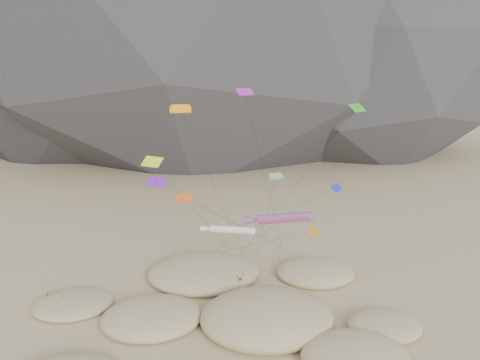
# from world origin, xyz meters

# --- Properties ---
(ground) EXTENTS (500.00, 500.00, 0.00)m
(ground) POSITION_xyz_m (0.00, 0.00, 0.00)
(ground) COLOR #CCB789
(ground) RESTS_ON ground
(dunes) EXTENTS (46.69, 39.96, 4.47)m
(dunes) POSITION_xyz_m (-0.90, 4.43, 0.74)
(dunes) COLOR #CCB789
(dunes) RESTS_ON ground
(dune_grass) EXTENTS (42.35, 27.24, 1.48)m
(dune_grass) POSITION_xyz_m (-1.29, 2.83, 0.83)
(dune_grass) COLOR black
(dune_grass) RESTS_ON ground
(kite_stakes) EXTENTS (17.04, 6.12, 0.30)m
(kite_stakes) POSITION_xyz_m (2.02, 23.48, 0.15)
(kite_stakes) COLOR #3F2D1E
(kite_stakes) RESTS_ON ground
(rainbow_tube_kite) EXTENTS (8.43, 19.53, 12.98)m
(rainbow_tube_kite) POSITION_xyz_m (5.72, 7.09, 12.03)
(rainbow_tube_kite) COLOR red
(rainbow_tube_kite) RESTS_ON ground
(white_tube_kite) EXTENTS (6.54, 19.00, 11.25)m
(white_tube_kite) POSITION_xyz_m (-0.47, 7.95, 10.54)
(white_tube_kite) COLOR silver
(white_tube_kite) RESTS_ON ground
(orange_parafoil) EXTENTS (10.76, 11.09, 25.03)m
(orange_parafoil) POSITION_xyz_m (-5.71, 14.70, 24.25)
(orange_parafoil) COLOR #FF990D
(orange_parafoil) RESTS_ON ground
(multi_parafoil) EXTENTS (2.16, 9.96, 16.06)m
(multi_parafoil) POSITION_xyz_m (6.35, 13.49, 15.47)
(multi_parafoil) COLOR #DA5617
(multi_parafoil) RESTS_ON ground
(delta_kites) EXTENTS (27.90, 18.64, 27.21)m
(delta_kites) POSITION_xyz_m (2.25, 10.59, 17.07)
(delta_kites) COLOR orange
(delta_kites) RESTS_ON ground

